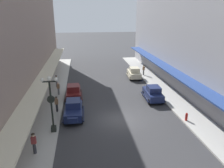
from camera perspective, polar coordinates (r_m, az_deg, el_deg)
ground_plane at (r=22.16m, az=2.26°, el=-9.32°), size 200.00×200.00×0.00m
sidewalk_left at (r=22.15m, az=-17.51°, el=-10.04°), size 3.00×60.00×0.15m
sidewalk_right at (r=24.51m, az=19.93°, el=-7.45°), size 3.00×60.00×0.15m
parked_car_0 at (r=26.89m, az=10.80°, el=-2.29°), size 2.27×4.31×1.84m
parked_car_1 at (r=22.45m, az=-10.14°, el=-6.54°), size 2.20×4.28×1.84m
parked_car_2 at (r=27.27m, az=-10.15°, el=-1.95°), size 2.17×4.27×1.84m
parked_car_3 at (r=35.43m, az=5.87°, el=3.02°), size 2.31×4.32×1.84m
lamp_post_with_clock at (r=19.29m, az=-15.81°, el=-4.64°), size 1.42×0.44×5.16m
fire_hydrant at (r=22.67m, az=19.12°, el=-8.15°), size 0.24×0.24×0.82m
pedestrian_0 at (r=17.69m, az=-19.96°, el=-14.56°), size 0.36×0.28×1.67m
pedestrian_1 at (r=31.68m, az=-14.48°, el=0.77°), size 0.36×0.28×1.67m
pedestrian_2 at (r=37.01m, az=8.37°, el=3.70°), size 0.36×0.28×1.67m
pedestrian_3 at (r=23.84m, az=-14.46°, el=-5.15°), size 0.36×0.28×1.67m
pedestrian_4 at (r=28.63m, az=-14.03°, el=-1.13°), size 0.36×0.24×1.64m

